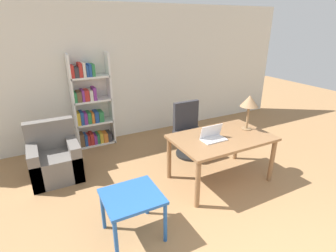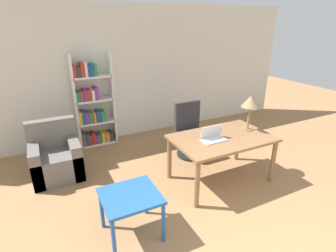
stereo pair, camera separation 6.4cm
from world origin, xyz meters
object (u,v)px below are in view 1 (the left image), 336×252
Objects in this scene: laptop at (213,136)px; office_chair at (190,132)px; bookshelf at (90,108)px; side_table_blue at (132,201)px; desk at (221,142)px; armchair at (55,160)px; table_lamp at (249,102)px.

office_chair is at bearing 76.30° from laptop.
laptop is 0.20× the size of bookshelf.
laptop is 0.57× the size of side_table_blue.
desk is 0.24m from laptop.
laptop is 0.37× the size of office_chair.
office_chair is 1.55× the size of side_table_blue.
armchair is (-2.09, 1.30, -0.49)m from laptop.
armchair is at bearing 148.15° from laptop.
table_lamp is 0.62× the size of armchair.
laptop is 2.57m from bookshelf.
desk is 2.66m from bookshelf.
office_chair is at bearing 86.71° from desk.
office_chair is 1.99m from bookshelf.
side_table_blue is at bearing -138.86° from office_chair.
desk is at bearing 16.56° from side_table_blue.
desk reaches higher than side_table_blue.
desk is 4.13× the size of laptop.
side_table_blue is (-2.16, -0.54, -0.72)m from table_lamp.
armchair is (-0.66, 1.76, -0.17)m from side_table_blue.
bookshelf is (0.15, 2.69, 0.31)m from side_table_blue.
office_chair is 0.54× the size of bookshelf.
armchair is 0.49× the size of bookshelf.
desk is 2.64m from armchair.
bookshelf is at bearing 133.12° from table_lamp.
armchair is at bearing 110.47° from side_table_blue.
desk is 1.51× the size of office_chair.
office_chair is (0.06, 0.99, -0.22)m from desk.
desk is at bearing -56.26° from bookshelf.
laptop reaches higher than desk.
desk is 1.66× the size of armchair.
armchair is at bearing 172.85° from office_chair.
bookshelf is (-1.48, 2.21, 0.13)m from desk.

